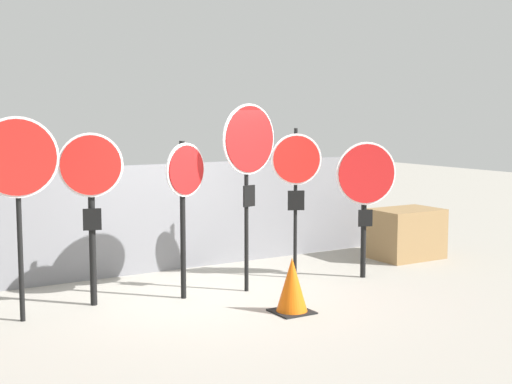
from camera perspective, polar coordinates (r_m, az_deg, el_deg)
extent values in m
plane|color=gray|center=(9.78, -3.55, -8.23)|extent=(40.00, 40.00, 0.00)
cube|color=slate|center=(11.17, -7.76, -2.07)|extent=(7.99, 0.12, 1.67)
cylinder|color=black|center=(8.79, -18.41, -2.38)|extent=(0.06, 0.06, 2.35)
cylinder|color=white|center=(8.65, -18.56, 2.65)|extent=(0.94, 0.16, 0.95)
cylinder|color=red|center=(8.63, -18.55, 2.64)|extent=(0.88, 0.15, 0.89)
cylinder|color=black|center=(9.30, -12.98, -2.71)|extent=(0.09, 0.09, 2.04)
cylinder|color=white|center=(9.14, -13.08, 2.12)|extent=(0.79, 0.23, 0.81)
cylinder|color=red|center=(9.13, -13.07, 2.11)|extent=(0.73, 0.21, 0.75)
cube|color=black|center=(9.22, -12.97, -2.15)|extent=(0.23, 0.08, 0.28)
cylinder|color=black|center=(9.45, -5.88, -2.28)|extent=(0.07, 0.07, 2.10)
cylinder|color=white|center=(9.33, -5.66, 1.77)|extent=(0.66, 0.28, 0.70)
cylinder|color=red|center=(9.32, -5.58, 1.77)|extent=(0.61, 0.26, 0.64)
cylinder|color=black|center=(9.76, -0.77, -1.38)|extent=(0.06, 0.06, 2.29)
cylinder|color=white|center=(9.64, -0.56, 4.25)|extent=(0.93, 0.26, 0.96)
cylinder|color=red|center=(9.63, -0.49, 4.25)|extent=(0.87, 0.25, 0.90)
cube|color=black|center=(9.70, -0.56, -0.32)|extent=(0.21, 0.08, 0.29)
cylinder|color=black|center=(10.58, 3.17, -0.94)|extent=(0.05, 0.05, 2.24)
cylinder|color=white|center=(10.47, 3.25, 2.63)|extent=(0.70, 0.32, 0.76)
cylinder|color=red|center=(10.45, 3.27, 2.62)|extent=(0.65, 0.29, 0.70)
cube|color=black|center=(10.53, 3.23, -0.68)|extent=(0.24, 0.12, 0.29)
cylinder|color=black|center=(10.73, 8.62, -1.60)|extent=(0.08, 0.08, 1.98)
cylinder|color=white|center=(10.61, 8.80, 1.47)|extent=(0.90, 0.31, 0.93)
cylinder|color=red|center=(10.59, 8.84, 1.46)|extent=(0.84, 0.29, 0.87)
cube|color=black|center=(10.68, 8.74, -2.07)|extent=(0.22, 0.09, 0.25)
cube|color=black|center=(8.96, 2.88, -9.52)|extent=(0.47, 0.47, 0.02)
cone|color=#E05B0C|center=(8.87, 2.89, -7.37)|extent=(0.39, 0.39, 0.67)
cube|color=olive|center=(12.37, 11.92, -3.27)|extent=(1.14, 0.81, 0.84)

